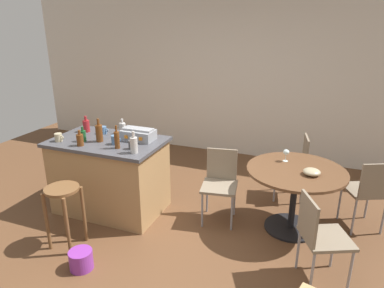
{
  "coord_description": "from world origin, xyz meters",
  "views": [
    {
      "loc": [
        1.43,
        -2.9,
        2.28
      ],
      "look_at": [
        0.04,
        0.66,
        0.91
      ],
      "focal_mm": 32.64,
      "sensor_mm": 36.0,
      "label": 1
    }
  ],
  "objects_px": {
    "folding_chair_far": "(319,234)",
    "bottle_6": "(122,128)",
    "bottle_4": "(83,136)",
    "cup_0": "(115,140)",
    "wooden_stool": "(64,203)",
    "bottle_3": "(86,126)",
    "folding_chair_left": "(368,189)",
    "bottle_2": "(117,140)",
    "serving_bowl": "(312,172)",
    "kitchen_island": "(110,175)",
    "bottle_5": "(99,133)",
    "cup_2": "(103,130)",
    "bottle_0": "(134,145)",
    "bottle_1": "(80,140)",
    "toolbox": "(138,134)",
    "cup_1": "(58,137)",
    "folding_chair_near": "(220,180)",
    "wine_glass": "(286,153)",
    "plastic_bucket": "(81,260)",
    "folding_chair_right": "(295,162)",
    "cup_3": "(132,145)",
    "dining_table": "(295,184)"
  },
  "relations": [
    {
      "from": "bottle_4",
      "to": "cup_0",
      "type": "distance_m",
      "value": 0.41
    },
    {
      "from": "bottle_3",
      "to": "plastic_bucket",
      "type": "xyz_separation_m",
      "value": [
        0.8,
        -1.28,
        -0.91
      ]
    },
    {
      "from": "bottle_4",
      "to": "cup_2",
      "type": "xyz_separation_m",
      "value": [
        0.05,
        0.33,
        -0.02
      ]
    },
    {
      "from": "cup_0",
      "to": "cup_3",
      "type": "xyz_separation_m",
      "value": [
        0.26,
        -0.07,
        -0.0
      ]
    },
    {
      "from": "folding_chair_right",
      "to": "cup_2",
      "type": "bearing_deg",
      "value": -157.57
    },
    {
      "from": "cup_3",
      "to": "plastic_bucket",
      "type": "bearing_deg",
      "value": -94.24
    },
    {
      "from": "bottle_3",
      "to": "bottle_0",
      "type": "bearing_deg",
      "value": -24.82
    },
    {
      "from": "bottle_2",
      "to": "bottle_6",
      "type": "relative_size",
      "value": 1.39
    },
    {
      "from": "wooden_stool",
      "to": "toolbox",
      "type": "bearing_deg",
      "value": 70.19
    },
    {
      "from": "folding_chair_left",
      "to": "serving_bowl",
      "type": "xyz_separation_m",
      "value": [
        -0.6,
        -0.37,
        0.26
      ]
    },
    {
      "from": "kitchen_island",
      "to": "serving_bowl",
      "type": "xyz_separation_m",
      "value": [
        2.33,
        0.26,
        0.31
      ]
    },
    {
      "from": "wooden_stool",
      "to": "bottle_2",
      "type": "bearing_deg",
      "value": 66.38
    },
    {
      "from": "folding_chair_far",
      "to": "bottle_2",
      "type": "height_order",
      "value": "bottle_2"
    },
    {
      "from": "dining_table",
      "to": "cup_2",
      "type": "bearing_deg",
      "value": -176.22
    },
    {
      "from": "toolbox",
      "to": "cup_1",
      "type": "distance_m",
      "value": 0.94
    },
    {
      "from": "bottle_5",
      "to": "wine_glass",
      "type": "bearing_deg",
      "value": 16.63
    },
    {
      "from": "bottle_5",
      "to": "cup_1",
      "type": "relative_size",
      "value": 2.29
    },
    {
      "from": "folding_chair_left",
      "to": "bottle_2",
      "type": "height_order",
      "value": "bottle_2"
    },
    {
      "from": "bottle_1",
      "to": "bottle_4",
      "type": "bearing_deg",
      "value": 115.34
    },
    {
      "from": "folding_chair_far",
      "to": "bottle_6",
      "type": "xyz_separation_m",
      "value": [
        -2.43,
        0.73,
        0.5
      ]
    },
    {
      "from": "folding_chair_left",
      "to": "bottle_5",
      "type": "relative_size",
      "value": 3.12
    },
    {
      "from": "folding_chair_right",
      "to": "cup_2",
      "type": "relative_size",
      "value": 6.96
    },
    {
      "from": "bottle_2",
      "to": "bottle_3",
      "type": "bearing_deg",
      "value": 151.56
    },
    {
      "from": "bottle_2",
      "to": "cup_1",
      "type": "relative_size",
      "value": 2.18
    },
    {
      "from": "wooden_stool",
      "to": "folding_chair_far",
      "type": "relative_size",
      "value": 0.8
    },
    {
      "from": "bottle_4",
      "to": "wine_glass",
      "type": "relative_size",
      "value": 1.26
    },
    {
      "from": "bottle_4",
      "to": "cup_2",
      "type": "bearing_deg",
      "value": 82.05
    },
    {
      "from": "wooden_stool",
      "to": "bottle_3",
      "type": "bearing_deg",
      "value": 112.89
    },
    {
      "from": "bottle_4",
      "to": "bottle_5",
      "type": "distance_m",
      "value": 0.2
    },
    {
      "from": "wooden_stool",
      "to": "bottle_1",
      "type": "bearing_deg",
      "value": 106.55
    },
    {
      "from": "folding_chair_left",
      "to": "folding_chair_right",
      "type": "distance_m",
      "value": 0.98
    },
    {
      "from": "kitchen_island",
      "to": "folding_chair_left",
      "type": "relative_size",
      "value": 1.55
    },
    {
      "from": "folding_chair_far",
      "to": "folding_chair_right",
      "type": "height_order",
      "value": "folding_chair_right"
    },
    {
      "from": "wine_glass",
      "to": "folding_chair_far",
      "type": "bearing_deg",
      "value": -66.17
    },
    {
      "from": "wooden_stool",
      "to": "folding_chair_right",
      "type": "bearing_deg",
      "value": 43.05
    },
    {
      "from": "folding_chair_far",
      "to": "bottle_1",
      "type": "height_order",
      "value": "bottle_1"
    },
    {
      "from": "bottle_6",
      "to": "cup_3",
      "type": "height_order",
      "value": "bottle_6"
    },
    {
      "from": "bottle_6",
      "to": "wine_glass",
      "type": "height_order",
      "value": "bottle_6"
    },
    {
      "from": "bottle_2",
      "to": "wine_glass",
      "type": "distance_m",
      "value": 1.92
    },
    {
      "from": "wooden_stool",
      "to": "dining_table",
      "type": "height_order",
      "value": "dining_table"
    },
    {
      "from": "bottle_1",
      "to": "wine_glass",
      "type": "distance_m",
      "value": 2.36
    },
    {
      "from": "folding_chair_left",
      "to": "bottle_2",
      "type": "distance_m",
      "value": 2.84
    },
    {
      "from": "dining_table",
      "to": "bottle_6",
      "type": "height_order",
      "value": "bottle_6"
    },
    {
      "from": "kitchen_island",
      "to": "toolbox",
      "type": "relative_size",
      "value": 3.48
    },
    {
      "from": "toolbox",
      "to": "folding_chair_near",
      "type": "bearing_deg",
      "value": 7.74
    },
    {
      "from": "bottle_0",
      "to": "cup_2",
      "type": "height_order",
      "value": "bottle_0"
    },
    {
      "from": "bottle_2",
      "to": "serving_bowl",
      "type": "xyz_separation_m",
      "value": [
        2.06,
        0.46,
        -0.25
      ]
    },
    {
      "from": "toolbox",
      "to": "cup_1",
      "type": "relative_size",
      "value": 3.17
    },
    {
      "from": "kitchen_island",
      "to": "cup_1",
      "type": "height_order",
      "value": "cup_1"
    },
    {
      "from": "cup_2",
      "to": "serving_bowl",
      "type": "bearing_deg",
      "value": 1.47
    }
  ]
}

